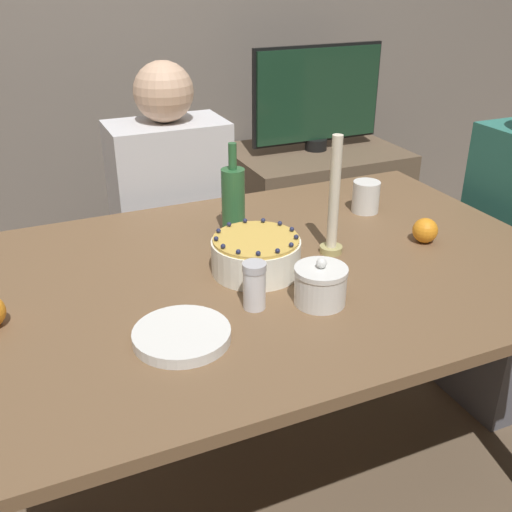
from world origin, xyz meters
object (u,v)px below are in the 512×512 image
object	(u,v)px
bottle	(233,199)
tv_monitor	(318,97)
sugar_bowl	(320,285)
cake	(256,255)
sugar_shaker	(254,285)
candle	(334,206)
person_man_blue_shirt	(174,247)

from	to	relation	value
bottle	tv_monitor	world-z (taller)	tv_monitor
sugar_bowl	bottle	world-z (taller)	bottle
cake	tv_monitor	xyz separation A→B (m)	(0.77, 1.09, 0.12)
sugar_shaker	sugar_bowl	bearing A→B (deg)	-15.63
cake	bottle	xyz separation A→B (m)	(0.04, 0.25, 0.06)
bottle	sugar_bowl	bearing A→B (deg)	-85.72
sugar_bowl	tv_monitor	bearing A→B (deg)	61.42
cake	bottle	bearing A→B (deg)	81.24
sugar_shaker	bottle	bearing A→B (deg)	74.50
sugar_bowl	candle	size ratio (longest dim) A/B	0.38
sugar_bowl	person_man_blue_shirt	size ratio (longest dim) A/B	0.10
bottle	person_man_blue_shirt	bearing A→B (deg)	96.23
sugar_bowl	candle	bearing A→B (deg)	54.31
person_man_blue_shirt	sugar_bowl	bearing A→B (deg)	95.29
bottle	tv_monitor	bearing A→B (deg)	48.86
candle	person_man_blue_shirt	bearing A→B (deg)	108.99
cake	person_man_blue_shirt	world-z (taller)	person_man_blue_shirt
cake	bottle	size ratio (longest dim) A/B	0.85
candle	sugar_bowl	bearing A→B (deg)	-125.69
cake	sugar_shaker	xyz separation A→B (m)	(-0.07, -0.16, 0.01)
sugar_bowl	sugar_shaker	distance (m)	0.15
sugar_shaker	bottle	world-z (taller)	bottle
sugar_bowl	tv_monitor	xyz separation A→B (m)	(0.70, 1.29, 0.12)
candle	person_man_blue_shirt	size ratio (longest dim) A/B	0.27
sugar_bowl	candle	world-z (taller)	candle
bottle	tv_monitor	xyz separation A→B (m)	(0.74, 0.84, 0.07)
sugar_bowl	bottle	bearing A→B (deg)	94.28
sugar_bowl	bottle	size ratio (longest dim) A/B	0.46
sugar_bowl	candle	distance (m)	0.28
tv_monitor	person_man_blue_shirt	bearing A→B (deg)	-155.10
cake	candle	xyz separation A→B (m)	(0.23, 0.02, 0.09)
cake	tv_monitor	distance (m)	1.34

